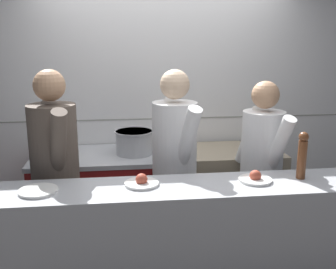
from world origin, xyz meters
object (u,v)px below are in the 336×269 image
Objects in this scene: oven_range at (100,200)px; plated_dish_appetiser at (142,182)px; stock_pot at (58,147)px; sauce_pot at (134,142)px; pepper_mill at (302,154)px; chef_head_cook at (56,173)px; chef_sous at (175,166)px; chef_line at (261,171)px; plated_dish_main at (38,191)px; plated_dish_dessert at (255,178)px.

plated_dish_appetiser is at bearing -72.85° from oven_range.
stock_pot is 0.99× the size of sauce_pot.
stock_pot is 2.10m from pepper_mill.
chef_sous is (0.91, 0.07, -0.01)m from chef_head_cook.
stock_pot is 1.79m from chef_line.
chef_sous reaches higher than stock_pot.
plated_dish_dessert is (1.41, 0.03, 0.01)m from plated_dish_main.
chef_line is (0.99, -0.62, -0.11)m from sauce_pot.
plated_dish_appetiser reaches higher than oven_range.
plated_dish_appetiser is at bearing -54.02° from chef_head_cook.
oven_range is at bearing 139.59° from chef_line.
stock_pot is 1.83m from plated_dish_dessert.
chef_head_cook is at bearing 166.09° from chef_line.
plated_dish_main is at bearing -111.61° from chef_head_cook.
stock_pot is at bearing 145.11° from chef_line.
oven_range is 5.39× the size of plated_dish_dessert.
sauce_pot is 1.58× the size of plated_dish_dessert.
sauce_pot is 0.65m from chef_sous.
plated_dish_main is 1.72m from chef_line.
oven_range is 0.70× the size of chef_sous.
chef_head_cook reaches higher than plated_dish_main.
chef_line is at bearing -25.54° from oven_range.
stock_pot is 0.69m from sauce_pot.
plated_dish_appetiser is (0.34, -1.10, 0.57)m from oven_range.
sauce_pot reaches higher than plated_dish_dessert.
chef_head_cook is (-1.38, 0.46, -0.06)m from plated_dish_dessert.
chef_sous is at bearing -14.15° from chef_head_cook.
plated_dish_dessert reaches higher than plated_dish_main.
plated_dish_dessert is at bearing -176.90° from pepper_mill.
chef_head_cook is (-0.62, 0.44, -0.06)m from plated_dish_appetiser.
pepper_mill reaches higher than plated_dish_dessert.
plated_dish_appetiser is at bearing 179.87° from pepper_mill.
sauce_pot is 1.56× the size of plated_dish_appetiser.
plated_dish_dessert is at bearing -129.40° from chef_line.
pepper_mill is 0.19× the size of chef_head_cook.
stock_pot is at bearing 92.48° from plated_dish_main.
stock_pot is 0.20× the size of chef_sous.
chef_line is at bearing 17.63° from plated_dish_main.
chef_sous is at bearing 30.92° from plated_dish_main.
sauce_pot is at bearing 60.75° from plated_dish_main.
pepper_mill reaches higher than plated_dish_main.
oven_range is 1.54m from chef_line.
sauce_pot is at bearing 90.56° from plated_dish_appetiser.
chef_line is at bearing -20.94° from chef_sous.
oven_range is 0.65m from sauce_pot.
plated_dish_main is (-0.64, -1.14, 0.00)m from sauce_pot.
oven_range is at bearing 75.06° from plated_dish_main.
plated_dish_dessert is at bearing -37.05° from chef_head_cook.
sauce_pot is at bearing 28.05° from chef_head_cook.
chef_head_cook is 1.01× the size of chef_sous.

